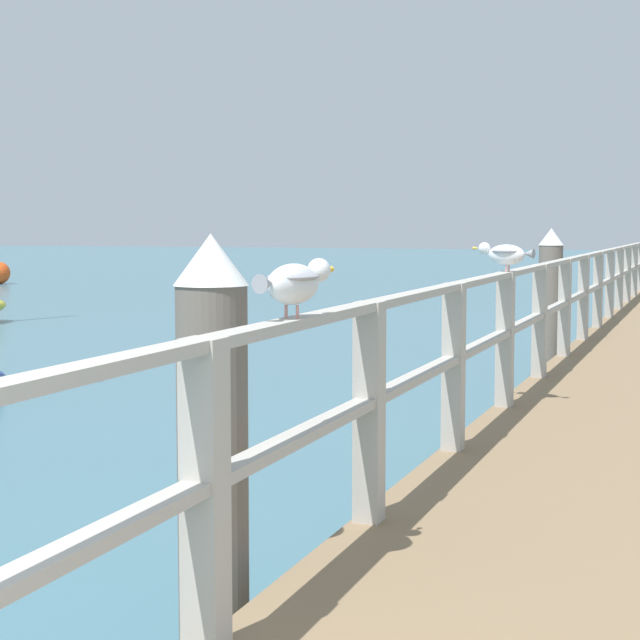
{
  "coord_description": "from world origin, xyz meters",
  "views": [
    {
      "loc": [
        0.22,
        -0.39,
        1.81
      ],
      "look_at": [
        -2.49,
        6.76,
        1.12
      ],
      "focal_mm": 58.64,
      "sensor_mm": 36.0,
      "label": 1
    }
  ],
  "objects_px": {
    "dock_piling_far": "(550,303)",
    "seagull_background": "(505,253)",
    "seagull_foreground": "(294,281)",
    "dock_piling_near": "(213,459)"
  },
  "relations": [
    {
      "from": "dock_piling_far",
      "to": "seagull_background",
      "type": "height_order",
      "value": "dock_piling_far"
    },
    {
      "from": "dock_piling_far",
      "to": "seagull_foreground",
      "type": "bearing_deg",
      "value": -87.56
    },
    {
      "from": "seagull_foreground",
      "to": "dock_piling_far",
      "type": "bearing_deg",
      "value": 104.11
    },
    {
      "from": "dock_piling_near",
      "to": "seagull_background",
      "type": "relative_size",
      "value": 3.76
    },
    {
      "from": "dock_piling_far",
      "to": "seagull_foreground",
      "type": "distance_m",
      "value": 8.99
    },
    {
      "from": "dock_piling_far",
      "to": "seagull_background",
      "type": "bearing_deg",
      "value": -85.59
    },
    {
      "from": "seagull_background",
      "to": "dock_piling_far",
      "type": "bearing_deg",
      "value": 16.09
    },
    {
      "from": "dock_piling_near",
      "to": "seagull_background",
      "type": "bearing_deg",
      "value": 84.76
    },
    {
      "from": "dock_piling_far",
      "to": "dock_piling_near",
      "type": "bearing_deg",
      "value": -90.0
    },
    {
      "from": "seagull_background",
      "to": "dock_piling_near",
      "type": "bearing_deg",
      "value": -173.56
    }
  ]
}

